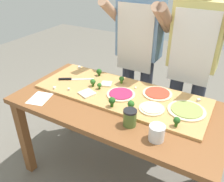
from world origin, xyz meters
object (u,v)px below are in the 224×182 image
(cheese_crumble_b, at_px, (79,67))
(cook_left, at_px, (139,46))
(broccoli_floret_center_left, at_px, (93,82))
(recipe_note, at_px, (40,98))
(pizza_whole_pesto_green, at_px, (187,110))
(flour_cup, at_px, (157,134))
(cheese_crumble_d, at_px, (69,89))
(broccoli_floret_back_left, at_px, (99,72))
(pizza_whole_tomato_red, at_px, (157,93))
(cook_right, at_px, (193,56))
(broccoli_floret_front_left, at_px, (177,121))
(broccoli_floret_front_mid, at_px, (112,101))
(pizza_slice_far_left, at_px, (106,84))
(pizza_slice_center, at_px, (87,93))
(sauce_jar, at_px, (130,118))
(pizza_whole_cheese_artichoke, at_px, (152,108))
(cheese_crumble_c, at_px, (136,88))
(chefs_knife, at_px, (71,79))
(broccoli_floret_back_mid, at_px, (131,104))
(cheese_crumble_e, at_px, (199,100))
(cheese_crumble_a, at_px, (55,88))
(broccoli_floret_back_right, at_px, (122,79))
(pizza_whole_beet_magenta, at_px, (121,94))
(prep_table, at_px, (117,114))
(broccoli_floret_front_right, at_px, (99,85))

(cheese_crumble_b, bearing_deg, cook_left, 37.26)
(broccoli_floret_center_left, height_order, recipe_note, broccoli_floret_center_left)
(pizza_whole_pesto_green, bearing_deg, flour_cup, -103.67)
(cheese_crumble_d, bearing_deg, broccoli_floret_back_left, 78.77)
(pizza_whole_pesto_green, xyz_separation_m, broccoli_floret_back_left, (-0.82, 0.17, 0.03))
(cheese_crumble_b, bearing_deg, pizza_whole_tomato_red, -6.27)
(pizza_whole_tomato_red, bearing_deg, cook_right, 72.36)
(broccoli_floret_front_left, bearing_deg, flour_cup, -114.61)
(broccoli_floret_center_left, relative_size, broccoli_floret_front_mid, 0.87)
(broccoli_floret_center_left, bearing_deg, cheese_crumble_d, -131.19)
(pizza_slice_far_left, xyz_separation_m, broccoli_floret_front_left, (0.66, -0.25, 0.03))
(pizza_slice_center, height_order, broccoli_floret_front_left, broccoli_floret_front_left)
(broccoli_floret_back_left, bearing_deg, sauce_jar, -41.62)
(pizza_whole_cheese_artichoke, relative_size, cheese_crumble_c, 13.42)
(pizza_whole_pesto_green, relative_size, pizza_slice_center, 2.41)
(pizza_slice_center, height_order, broccoli_floret_center_left, broccoli_floret_center_left)
(chefs_knife, xyz_separation_m, cheese_crumble_b, (-0.08, 0.23, 0.00))
(broccoli_floret_back_mid, relative_size, recipe_note, 0.37)
(cheese_crumble_e, xyz_separation_m, cook_right, (-0.16, 0.38, 0.18))
(cook_right, bearing_deg, cheese_crumble_a, -139.23)
(broccoli_floret_back_right, height_order, cheese_crumble_e, broccoli_floret_back_right)
(broccoli_floret_back_right, relative_size, cook_left, 0.04)
(sauce_jar, xyz_separation_m, recipe_note, (-0.74, -0.05, -0.06))
(cheese_crumble_a, distance_m, cheese_crumble_b, 0.42)
(cheese_crumble_b, relative_size, cook_right, 0.01)
(pizza_whole_beet_magenta, bearing_deg, prep_table, -84.69)
(broccoli_floret_back_mid, bearing_deg, pizza_whole_tomato_red, 72.89)
(cheese_crumble_c, xyz_separation_m, flour_cup, (0.35, -0.47, 0.02))
(cheese_crumble_e, bearing_deg, pizza_slice_center, -157.47)
(cheese_crumble_a, distance_m, cook_left, 0.87)
(broccoli_floret_back_left, xyz_separation_m, cook_right, (0.70, 0.38, 0.16))
(pizza_slice_center, bearing_deg, recipe_note, -144.92)
(broccoli_floret_back_right, relative_size, flour_cup, 0.62)
(broccoli_floret_back_mid, xyz_separation_m, sauce_jar, (0.06, -0.14, -0.00))
(broccoli_floret_front_right, relative_size, broccoli_floret_front_mid, 0.74)
(pizza_whole_tomato_red, bearing_deg, cheese_crumble_c, -178.92)
(pizza_whole_beet_magenta, height_order, broccoli_floret_center_left, broccoli_floret_center_left)
(broccoli_floret_back_left, distance_m, sauce_jar, 0.72)
(sauce_jar, bearing_deg, broccoli_floret_back_right, 123.46)
(cheese_crumble_e, bearing_deg, broccoli_floret_front_right, -164.31)
(broccoli_floret_front_mid, bearing_deg, pizza_whole_tomato_red, 55.63)
(pizza_whole_pesto_green, bearing_deg, broccoli_floret_back_right, 166.60)
(cheese_crumble_a, bearing_deg, recipe_note, -98.90)
(cheese_crumble_b, height_order, flour_cup, flour_cup)
(broccoli_floret_back_mid, height_order, broccoli_floret_front_left, broccoli_floret_back_mid)
(flour_cup, bearing_deg, pizza_whole_pesto_green, 76.33)
(chefs_knife, xyz_separation_m, pizza_whole_tomato_red, (0.73, 0.14, 0.00))
(prep_table, bearing_deg, cook_right, 60.76)
(cheese_crumble_a, height_order, flour_cup, flour_cup)
(prep_table, height_order, broccoli_floret_back_right, broccoli_floret_back_right)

